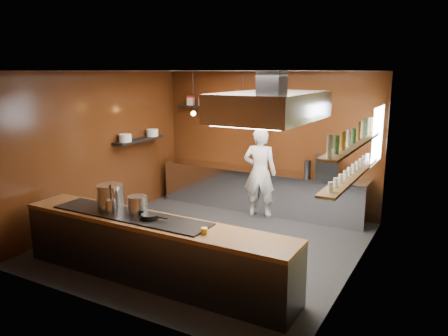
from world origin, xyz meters
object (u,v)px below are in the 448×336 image
Objects in this scene: espresso_machine at (326,167)px; stockpot_small at (138,205)px; chef at (260,172)px; stockpot_large at (110,197)px; extractor_hood at (271,106)px.

stockpot_small is at bearing -130.73° from espresso_machine.
stockpot_large is at bearing 60.94° from chef.
chef reaches higher than stockpot_small.
chef is (0.98, 3.34, -0.19)m from stockpot_large.
chef is (0.46, 3.33, -0.14)m from stockpot_small.
chef reaches higher than stockpot_large.
stockpot_large is at bearing -152.04° from extractor_hood.
extractor_hood is 2.97m from espresso_machine.
chef is at bearing -177.90° from espresso_machine.
stockpot_large is 1.36× the size of stockpot_small.
espresso_machine reaches higher than stockpot_large.
espresso_machine is (0.12, 2.62, -1.39)m from extractor_hood.
stockpot_large is 0.52m from stockpot_small.
stockpot_small is 0.67× the size of espresso_machine.
espresso_machine is 1.35m from chef.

